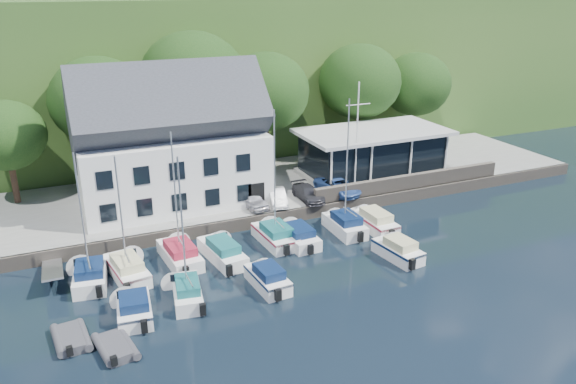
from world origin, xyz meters
name	(u,v)px	position (x,y,z in m)	size (l,w,h in m)	color
ground	(353,290)	(0.00, 0.00, 0.00)	(180.00, 180.00, 0.00)	black
quay	(253,190)	(0.00, 17.50, 0.50)	(60.00, 13.00, 1.00)	gray
quay_face	(282,217)	(0.00, 11.00, 0.50)	(60.00, 0.30, 1.00)	#635A4F
hillside	(149,49)	(0.00, 62.00, 8.00)	(160.00, 75.00, 16.00)	#2B511E
harbor_building	(171,148)	(-7.00, 16.50, 5.35)	(14.40, 8.20, 8.70)	white
club_pavilion	(372,152)	(11.00, 16.00, 3.05)	(13.20, 7.20, 4.10)	black
seawall	(410,181)	(12.00, 11.40, 1.60)	(18.00, 0.50, 1.20)	#635A4F
gangway	(54,277)	(-16.50, 9.00, 0.00)	(1.20, 6.00, 1.40)	#B9B9BD
car_silver	(252,199)	(-1.79, 12.84, 1.62)	(1.46, 3.63, 1.24)	silver
car_white	(277,197)	(0.28, 12.59, 1.59)	(1.24, 3.55, 1.17)	silver
car_dgrey	(308,193)	(2.89, 12.42, 1.56)	(1.57, 3.87, 1.12)	#303035
car_blue	(338,186)	(5.75, 12.73, 1.68)	(1.57, 3.97, 1.36)	#2E4E8D
flagpole	(357,138)	(7.44, 12.86, 5.55)	(2.18, 0.20, 9.10)	white
tree_0	(9,153)	(-18.55, 21.22, 5.09)	(5.98, 5.98, 8.18)	black
tree_1	(102,123)	(-11.39, 22.53, 6.47)	(8.01, 8.01, 10.94)	black
tree_2	(195,105)	(-3.42, 22.47, 7.34)	(9.28, 9.28, 12.69)	black
tree_3	(266,112)	(2.94, 21.48, 6.37)	(7.86, 7.86, 10.74)	black
tree_4	(359,101)	(12.89, 21.91, 6.51)	(8.06, 8.06, 11.01)	black
tree_5	(415,100)	(19.96, 22.42, 5.89)	(7.16, 7.16, 9.78)	black
boat_r1_0	(82,216)	(-14.42, 7.16, 4.57)	(2.08, 5.63, 9.14)	white
boat_r1_1	(121,213)	(-12.21, 7.16, 4.40)	(1.93, 6.45, 8.80)	white
boat_r1_2	(176,200)	(-8.69, 7.88, 4.38)	(2.07, 6.60, 8.75)	white
boat_r1_3	(222,250)	(-6.03, 7.01, 0.75)	(1.84, 6.84, 1.50)	white
boat_r1_4	(275,184)	(-1.81, 8.00, 4.50)	(2.10, 6.21, 9.00)	white
boat_r1_5	(297,234)	(-0.34, 7.43, 0.68)	(2.01, 6.16, 1.37)	white
boat_r1_6	(347,172)	(3.61, 7.63, 4.72)	(2.02, 5.90, 9.45)	white
boat_r1_7	(374,219)	(5.93, 7.31, 0.77)	(1.87, 6.58, 1.53)	white
boat_r2_0	(134,306)	(-12.56, 2.32, 0.72)	(1.98, 4.95, 1.45)	white
boat_r2_1	(183,233)	(-9.44, 2.95, 4.28)	(1.71, 5.66, 8.56)	white
boat_r2_2	(268,276)	(-4.57, 2.50, 0.73)	(1.77, 5.24, 1.46)	white
boat_r2_4	(398,248)	(4.85, 2.52, 0.75)	(1.79, 5.31, 1.49)	white
dinghy_0	(71,337)	(-15.94, 1.29, 0.34)	(1.77, 2.95, 0.69)	#3B3B40
dinghy_1	(115,346)	(-13.95, -0.40, 0.34)	(1.75, 2.92, 0.68)	#3B3B40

